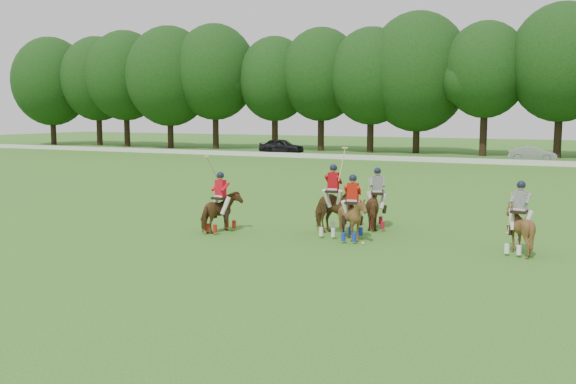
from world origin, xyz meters
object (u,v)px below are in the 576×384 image
at_px(car_left, 282,146).
at_px(polo_red_c, 352,217).
at_px(car_mid, 532,154).
at_px(polo_ball, 363,243).
at_px(polo_red_a, 221,211).
at_px(polo_stripe_a, 377,207).
at_px(polo_red_b, 333,209).
at_px(polo_stripe_b, 519,228).

height_order(car_left, polo_red_c, polo_red_c).
height_order(car_mid, polo_ball, car_mid).
xyz_separation_m(car_left, car_mid, (24.06, 0.00, -0.13)).
bearing_deg(polo_red_a, polo_ball, 1.09).
xyz_separation_m(polo_red_a, polo_stripe_a, (4.79, 3.04, 0.04)).
height_order(polo_red_c, polo_stripe_a, polo_stripe_a).
bearing_deg(car_left, polo_stripe_a, -153.22).
distance_m(car_mid, polo_stripe_a, 36.64).
bearing_deg(polo_red_a, polo_red_c, 6.91).
bearing_deg(polo_red_a, polo_red_b, 17.17).
distance_m(car_left, polo_ball, 45.30).
bearing_deg(polo_red_a, car_mid, 79.73).
relative_size(polo_stripe_a, polo_ball, 24.87).
distance_m(car_mid, polo_ball, 39.55).
xyz_separation_m(polo_stripe_a, polo_stripe_b, (5.14, -2.17, -0.02)).
bearing_deg(car_mid, polo_red_a, 164.47).
height_order(polo_red_a, polo_stripe_b, polo_red_a).
height_order(polo_red_b, polo_stripe_b, polo_red_b).
distance_m(polo_red_a, polo_stripe_a, 5.68).
bearing_deg(polo_red_b, car_left, 118.29).
bearing_deg(polo_stripe_a, polo_stripe_b, -22.84).
bearing_deg(car_mid, polo_stripe_a, 171.01).
height_order(polo_red_a, polo_ball, polo_red_a).
relative_size(car_left, polo_red_b, 1.52).
bearing_deg(polo_red_c, polo_ball, -41.22).
xyz_separation_m(polo_red_a, polo_red_b, (3.81, 1.18, 0.14)).
height_order(car_left, polo_ball, car_left).
bearing_deg(car_mid, polo_stripe_b, 178.82).
bearing_deg(car_mid, polo_red_b, 169.73).
distance_m(car_left, polo_red_a, 43.05).
relative_size(car_mid, polo_stripe_a, 1.76).
distance_m(polo_red_c, polo_stripe_b, 5.21).
height_order(car_left, car_mid, car_left).
distance_m(polo_red_b, polo_ball, 2.01).
bearing_deg(polo_red_b, car_mid, 84.99).
height_order(polo_stripe_a, polo_stripe_b, polo_stripe_a).
relative_size(polo_red_a, polo_stripe_a, 1.20).
distance_m(polo_red_b, polo_stripe_b, 6.14).
bearing_deg(polo_red_b, polo_stripe_a, 62.15).
bearing_deg(polo_red_b, polo_red_c, -33.06).
relative_size(car_left, polo_stripe_a, 2.05).
bearing_deg(polo_stripe_a, car_mid, 86.27).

